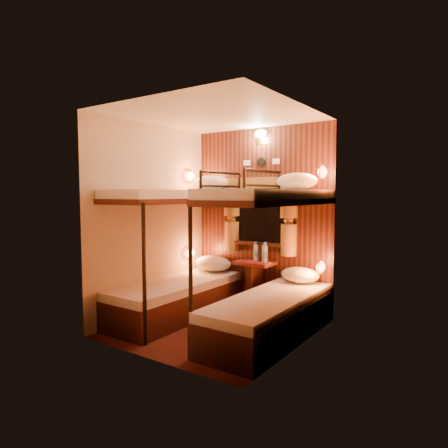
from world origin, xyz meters
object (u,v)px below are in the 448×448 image
Objects in this scene: bottle_left at (256,253)px; bunk_right at (270,286)px; table at (254,279)px; bottle_right at (265,254)px; bunk_left at (177,273)px.

bunk_right is at bearing -51.81° from bottle_left.
table is at bearing 129.67° from bunk_right.
table is at bearing -168.79° from bottle_right.
bunk_left is 2.90× the size of table.
bunk_left is at bearing -129.67° from table.
bunk_left reaches higher than bottle_left.
bottle_right reaches higher than table.
bunk_right is at bearing 0.00° from bunk_left.
bunk_left reaches higher than bottle_right.
bunk_right is at bearing -57.81° from bottle_right.
bottle_right is at bearing 122.19° from bunk_right.
bottle_left is at bearing 128.19° from bunk_right.
bunk_left is at bearing -128.51° from bottle_left.
bunk_left is 7.45× the size of bottle_left.
bunk_right reaches higher than bottle_left.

